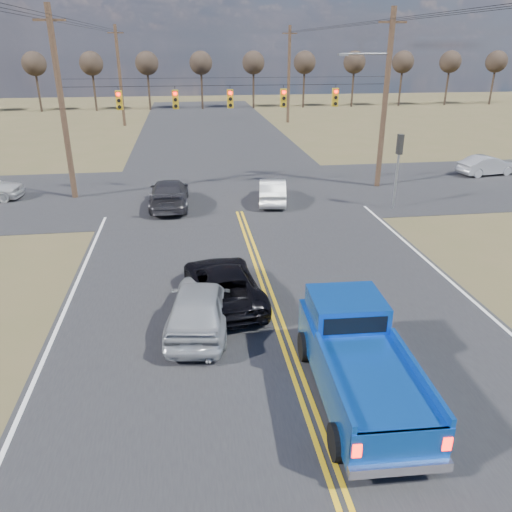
{
  "coord_description": "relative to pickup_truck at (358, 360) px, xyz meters",
  "views": [
    {
      "loc": [
        -2.59,
        -10.73,
        8.03
      ],
      "look_at": [
        -0.44,
        4.54,
        1.5
      ],
      "focal_mm": 35.0,
      "sensor_mm": 36.0,
      "label": 1
    }
  ],
  "objects": [
    {
      "name": "treeline",
      "position": [
        -1.27,
        28.0,
        4.7
      ],
      "size": [
        87.0,
        117.8,
        7.4
      ],
      "color": "#33261C",
      "rests_on": "ground"
    },
    {
      "name": "black_suv",
      "position": [
        -2.86,
        5.34,
        -0.34
      ],
      "size": [
        2.76,
        5.03,
        1.33
      ],
      "primitive_type": "imported",
      "rotation": [
        0.0,
        0.0,
        3.26
      ],
      "color": "black",
      "rests_on": "ground"
    },
    {
      "name": "cross_car_east_near",
      "position": [
        16.02,
        20.8,
        -0.36
      ],
      "size": [
        2.0,
        4.1,
        1.29
      ],
      "primitive_type": "imported",
      "rotation": [
        0.0,
        0.0,
        1.74
      ],
      "color": "#ABAEB4",
      "rests_on": "ground"
    },
    {
      "name": "signal_gantry",
      "position": [
        -0.77,
        18.83,
        4.06
      ],
      "size": [
        19.6,
        4.83,
        10.0
      ],
      "color": "#473323",
      "rests_on": "ground"
    },
    {
      "name": "ground",
      "position": [
        -1.27,
        1.04,
        -1.01
      ],
      "size": [
        160.0,
        160.0,
        0.0
      ],
      "primitive_type": "plane",
      "color": "brown",
      "rests_on": "ground"
    },
    {
      "name": "white_car_queue",
      "position": [
        0.74,
        16.54,
        -0.35
      ],
      "size": [
        2.0,
        4.17,
        1.32
      ],
      "primitive_type": "imported",
      "rotation": [
        0.0,
        0.0,
        2.99
      ],
      "color": "silver",
      "rests_on": "ground"
    },
    {
      "name": "silver_suv",
      "position": [
        -3.7,
        3.75,
        -0.25
      ],
      "size": [
        2.41,
        4.68,
        1.52
      ],
      "primitive_type": "imported",
      "rotation": [
        0.0,
        0.0,
        3.0
      ],
      "color": "#AEB2B6",
      "rests_on": "ground"
    },
    {
      "name": "road_cross",
      "position": [
        -1.27,
        19.04,
        -1.01
      ],
      "size": [
        120.0,
        12.0,
        0.02
      ],
      "primitive_type": "cube",
      "color": "#28282B",
      "rests_on": "ground"
    },
    {
      "name": "road_main",
      "position": [
        -1.27,
        11.04,
        -1.01
      ],
      "size": [
        14.0,
        120.0,
        0.02
      ],
      "primitive_type": "cube",
      "color": "#28282B",
      "rests_on": "ground"
    },
    {
      "name": "pickup_truck",
      "position": [
        0.0,
        0.0,
        0.0
      ],
      "size": [
        2.39,
        5.61,
        2.08
      ],
      "rotation": [
        0.0,
        0.0,
        -0.04
      ],
      "color": "black",
      "rests_on": "ground"
    },
    {
      "name": "utility_poles",
      "position": [
        -1.27,
        18.04,
        4.22
      ],
      "size": [
        19.6,
        58.32,
        10.0
      ],
      "color": "#473323",
      "rests_on": "ground"
    },
    {
      "name": "dgrey_car_queue",
      "position": [
        -4.86,
        16.54,
        -0.28
      ],
      "size": [
        2.13,
        5.03,
        1.45
      ],
      "primitive_type": "imported",
      "rotation": [
        0.0,
        0.0,
        3.12
      ],
      "color": "#333237",
      "rests_on": "ground"
    }
  ]
}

